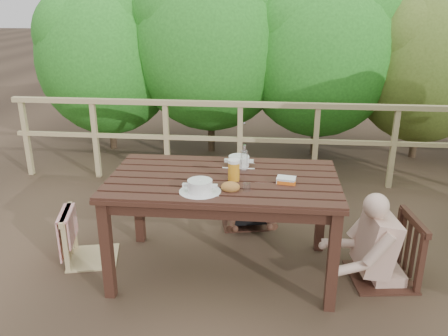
# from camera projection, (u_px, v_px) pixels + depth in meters

# --- Properties ---
(ground) EXTENTS (60.00, 60.00, 0.00)m
(ground) POSITION_uv_depth(u_px,v_px,m) (223.00, 270.00, 3.92)
(ground) COLOR #4C3828
(ground) RESTS_ON ground
(table) EXTENTS (1.78, 1.00, 0.83)m
(table) POSITION_uv_depth(u_px,v_px,m) (223.00, 226.00, 3.78)
(table) COLOR black
(table) RESTS_ON ground
(chair_left) EXTENTS (0.52, 0.52, 0.87)m
(chair_left) POSITION_uv_depth(u_px,v_px,m) (89.00, 214.00, 3.94)
(chair_left) COLOR tan
(chair_left) RESTS_ON ground
(chair_far) EXTENTS (0.52, 0.52, 0.89)m
(chair_far) POSITION_uv_depth(u_px,v_px,m) (245.00, 182.00, 4.59)
(chair_far) COLOR black
(chair_far) RESTS_ON ground
(chair_right) EXTENTS (0.57, 0.57, 1.02)m
(chair_right) POSITION_uv_depth(u_px,v_px,m) (387.00, 222.00, 3.64)
(chair_right) COLOR black
(chair_right) RESTS_ON ground
(woman) EXTENTS (0.56, 0.65, 1.15)m
(woman) POSITION_uv_depth(u_px,v_px,m) (245.00, 169.00, 4.56)
(woman) COLOR black
(woman) RESTS_ON ground
(diner_right) EXTENTS (0.67, 0.57, 1.23)m
(diner_right) POSITION_uv_depth(u_px,v_px,m) (393.00, 210.00, 3.60)
(diner_right) COLOR tan
(diner_right) RESTS_ON ground
(railing) EXTENTS (5.60, 0.10, 1.01)m
(railing) POSITION_uv_depth(u_px,v_px,m) (240.00, 143.00, 5.61)
(railing) COLOR tan
(railing) RESTS_ON ground
(hedge_row) EXTENTS (6.60, 1.60, 3.80)m
(hedge_row) POSITION_uv_depth(u_px,v_px,m) (277.00, 17.00, 6.21)
(hedge_row) COLOR #27741F
(hedge_row) RESTS_ON ground
(soup_near) EXTENTS (0.31, 0.31, 0.10)m
(soup_near) POSITION_uv_depth(u_px,v_px,m) (200.00, 187.00, 3.35)
(soup_near) COLOR silver
(soup_near) RESTS_ON table
(soup_far) EXTENTS (0.29, 0.29, 0.10)m
(soup_far) POSITION_uv_depth(u_px,v_px,m) (239.00, 162.00, 3.87)
(soup_far) COLOR silver
(soup_far) RESTS_ON table
(bread_roll) EXTENTS (0.14, 0.11, 0.08)m
(bread_roll) POSITION_uv_depth(u_px,v_px,m) (230.00, 187.00, 3.38)
(bread_roll) COLOR #B06D37
(bread_roll) RESTS_ON table
(beer_glass) EXTENTS (0.09, 0.09, 0.18)m
(beer_glass) POSITION_uv_depth(u_px,v_px,m) (234.00, 171.00, 3.55)
(beer_glass) COLOR #C5630B
(beer_glass) RESTS_ON table
(bottle) EXTENTS (0.06, 0.06, 0.24)m
(bottle) POSITION_uv_depth(u_px,v_px,m) (244.00, 160.00, 3.70)
(bottle) COLOR white
(bottle) RESTS_ON table
(tumbler) EXTENTS (0.06, 0.06, 0.07)m
(tumbler) POSITION_uv_depth(u_px,v_px,m) (247.00, 188.00, 3.38)
(tumbler) COLOR white
(tumbler) RESTS_ON table
(butter_tub) EXTENTS (0.16, 0.12, 0.06)m
(butter_tub) POSITION_uv_depth(u_px,v_px,m) (286.00, 181.00, 3.51)
(butter_tub) COLOR white
(butter_tub) RESTS_ON table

